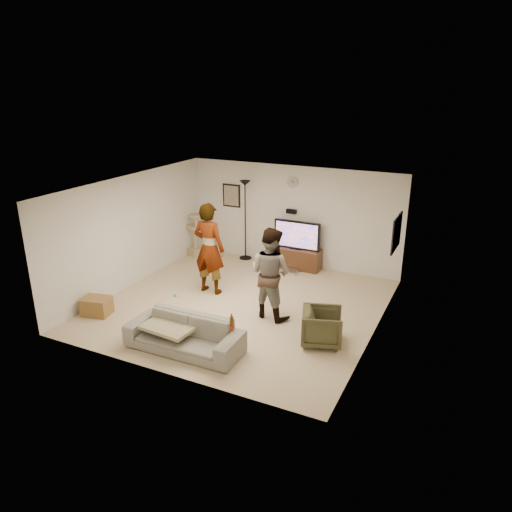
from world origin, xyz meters
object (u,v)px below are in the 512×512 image
at_px(cat_tree, 195,234).
at_px(tv, 297,235).
at_px(floor_lamp, 245,221).
at_px(sofa, 184,334).
at_px(armchair, 322,327).
at_px(tv_stand, 296,258).
at_px(beer_bottle, 232,324).
at_px(side_table, 97,306).
at_px(person_left, 209,249).
at_px(person_right, 270,273).

bearing_deg(cat_tree, tv, 6.14).
bearing_deg(tv, floor_lamp, 178.22).
height_order(sofa, armchair, armchair).
bearing_deg(tv_stand, armchair, -61.64).
relative_size(tv_stand, sofa, 0.60).
xyz_separation_m(floor_lamp, sofa, (1.15, -4.55, -0.73)).
height_order(cat_tree, beer_bottle, cat_tree).
xyz_separation_m(beer_bottle, side_table, (-3.27, 0.37, -0.54)).
xyz_separation_m(person_left, armchair, (2.93, -1.07, -0.69)).
bearing_deg(armchair, person_left, 51.89).
bearing_deg(floor_lamp, beer_bottle, -65.41).
height_order(tv, cat_tree, tv).
relative_size(cat_tree, side_table, 2.15).
xyz_separation_m(floor_lamp, person_right, (1.94, -2.73, -0.12)).
bearing_deg(side_table, tv, 57.53).
bearing_deg(side_table, person_left, 53.17).
xyz_separation_m(tv, cat_tree, (-2.77, -0.30, -0.28)).
xyz_separation_m(person_right, side_table, (-3.13, -1.46, -0.73)).
relative_size(tv_stand, tv, 1.05).
distance_m(tv_stand, person_left, 2.60).
relative_size(beer_bottle, side_table, 0.47).
bearing_deg(tv_stand, person_left, -118.19).
height_order(tv, person_left, person_left).
relative_size(cat_tree, person_left, 0.57).
relative_size(tv, side_table, 2.18).
bearing_deg(floor_lamp, tv, -1.78).
distance_m(beer_bottle, armchair, 1.73).
height_order(person_left, person_right, person_left).
bearing_deg(person_left, person_right, 166.10).
distance_m(cat_tree, person_right, 4.06).
height_order(tv_stand, side_table, tv_stand).
bearing_deg(person_right, sofa, 78.51).
relative_size(tv, person_right, 0.64).
relative_size(cat_tree, beer_bottle, 4.62).
bearing_deg(cat_tree, person_left, -49.94).
bearing_deg(person_right, armchair, 167.66).
height_order(floor_lamp, armchair, floor_lamp).
bearing_deg(sofa, side_table, 170.05).
height_order(beer_bottle, side_table, beer_bottle).
distance_m(cat_tree, sofa, 4.89).
relative_size(tv_stand, beer_bottle, 4.90).
distance_m(tv_stand, person_right, 2.81).
bearing_deg(floor_lamp, cat_tree, -165.45).
distance_m(person_right, armchair, 1.51).
distance_m(beer_bottle, side_table, 3.34).
height_order(tv, beer_bottle, tv).
relative_size(tv, floor_lamp, 0.57).
xyz_separation_m(tv_stand, side_table, (-2.64, -4.14, -0.08)).
distance_m(person_left, side_table, 2.58).
height_order(floor_lamp, beer_bottle, floor_lamp).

